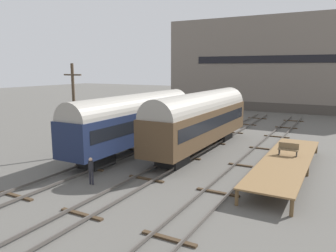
{
  "coord_description": "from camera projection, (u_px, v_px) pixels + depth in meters",
  "views": [
    {
      "loc": [
        11.08,
        -20.31,
        7.22
      ],
      "look_at": [
        -2.47,
        4.48,
        2.2
      ],
      "focal_mm": 35.0,
      "sensor_mm": 36.0,
      "label": 1
    }
  ],
  "objects": [
    {
      "name": "ground_plane",
      "position": [
        168.0,
        168.0,
        24.04
      ],
      "size": [
        200.0,
        200.0,
        0.0
      ],
      "primitive_type": "plane",
      "color": "#56544F"
    },
    {
      "name": "track_left",
      "position": [
        115.0,
        157.0,
        26.35
      ],
      "size": [
        2.6,
        60.0,
        0.26
      ],
      "color": "#4C4742",
      "rests_on": "ground"
    },
    {
      "name": "track_middle",
      "position": [
        168.0,
        166.0,
        24.02
      ],
      "size": [
        2.6,
        60.0,
        0.26
      ],
      "color": "#4C4742",
      "rests_on": "ground"
    },
    {
      "name": "track_right",
      "position": [
        233.0,
        176.0,
        21.69
      ],
      "size": [
        2.6,
        60.0,
        0.26
      ],
      "color": "#4C4742",
      "rests_on": "ground"
    },
    {
      "name": "train_car_brown",
      "position": [
        201.0,
        118.0,
        28.67
      ],
      "size": [
        3.1,
        16.14,
        5.18
      ],
      "color": "black",
      "rests_on": "ground"
    },
    {
      "name": "train_car_navy",
      "position": [
        135.0,
        119.0,
        28.49
      ],
      "size": [
        2.9,
        15.98,
        5.01
      ],
      "color": "black",
      "rests_on": "ground"
    },
    {
      "name": "station_platform",
      "position": [
        286.0,
        160.0,
        22.64
      ],
      "size": [
        3.07,
        14.19,
        0.98
      ],
      "color": "brown",
      "rests_on": "ground"
    },
    {
      "name": "bench",
      "position": [
        288.0,
        149.0,
        23.58
      ],
      "size": [
        1.4,
        0.4,
        0.91
      ],
      "color": "brown",
      "rests_on": "station_platform"
    },
    {
      "name": "person_worker",
      "position": [
        91.0,
        168.0,
        20.38
      ],
      "size": [
        0.32,
        0.32,
        1.75
      ],
      "color": "#282833",
      "rests_on": "ground"
    },
    {
      "name": "utility_pole",
      "position": [
        74.0,
        109.0,
        26.66
      ],
      "size": [
        1.8,
        0.24,
        7.59
      ],
      "color": "#473828",
      "rests_on": "ground"
    },
    {
      "name": "warehouse_building",
      "position": [
        280.0,
        64.0,
        57.38
      ],
      "size": [
        37.9,
        10.67,
        15.67
      ],
      "color": "#46403A",
      "rests_on": "ground"
    }
  ]
}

